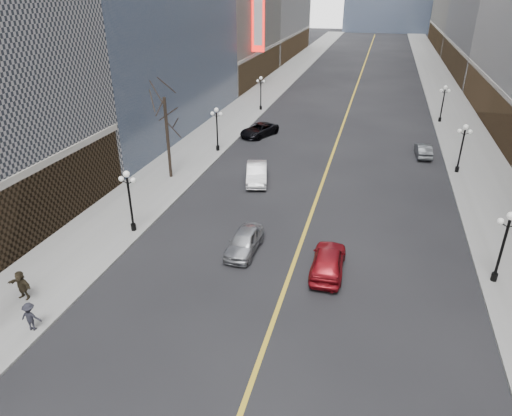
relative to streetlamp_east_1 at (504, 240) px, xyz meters
The scene contains 18 objects.
sidewalk_east 40.16m from the streetlamp_east_1, 86.85° to the left, with size 6.00×230.00×0.15m, color gray.
sidewalk_west 47.68m from the streetlamp_east_1, 122.82° to the left, with size 6.00×230.00×0.15m, color gray.
lane_line 51.45m from the streetlamp_east_1, 103.28° to the left, with size 0.25×200.00×0.02m, color gold.
streetlamp_east_1 is the anchor object (origin of this frame).
streetlamp_east_2 18.00m from the streetlamp_east_1, 90.00° to the left, with size 1.26×0.44×4.52m.
streetlamp_east_3 36.00m from the streetlamp_east_1, 90.00° to the left, with size 1.26×0.44×4.52m.
streetlamp_west_1 23.60m from the streetlamp_east_1, behind, with size 1.26×0.44×4.52m.
streetlamp_west_2 29.68m from the streetlamp_east_1, 142.67° to the left, with size 1.26×0.44×4.52m.
streetlamp_west_3 43.05m from the streetlamp_east_1, 123.25° to the left, with size 1.26×0.44×4.52m.
theatre_marquee 57.87m from the streetlamp_east_1, 118.97° to the left, with size 2.00×0.55×12.00m.
tree_west_far 27.41m from the streetlamp_east_1, 158.43° to the left, with size 3.60×3.60×7.92m.
car_nb_near 15.39m from the streetlamp_east_1, behind, with size 1.78×4.44×1.51m, color #999BA1.
car_nb_mid 20.89m from the streetlamp_east_1, 147.47° to the left, with size 1.74×5.00×1.65m, color silver.
car_nb_far 32.20m from the streetlamp_east_1, 130.35° to the left, with size 2.39×5.19×1.44m, color black.
car_sb_mid 9.96m from the streetlamp_east_1, behind, with size 1.96×4.88×1.66m, color maroon.
car_sb_far 22.33m from the streetlamp_east_1, 97.24° to the left, with size 1.39×3.99×1.32m, color #474A4E.
ped_west_walk 25.81m from the streetlamp_east_1, 155.40° to the right, with size 1.03×0.42×1.59m, color black.
ped_west_far 27.13m from the streetlamp_east_1, 161.36° to the right, with size 1.62×0.46×1.74m, color #2D2619.
Camera 1 is at (4.03, 4.79, 15.92)m, focal length 32.00 mm.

